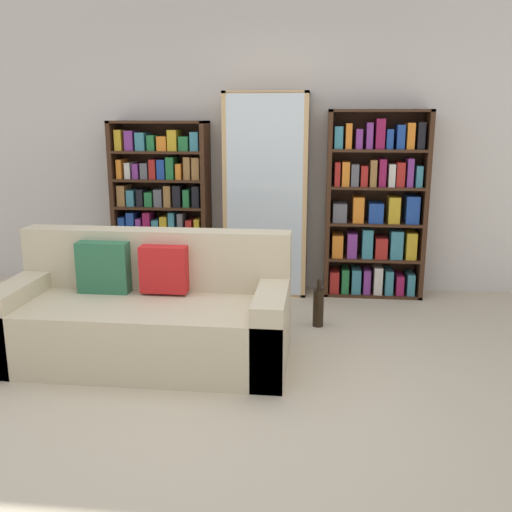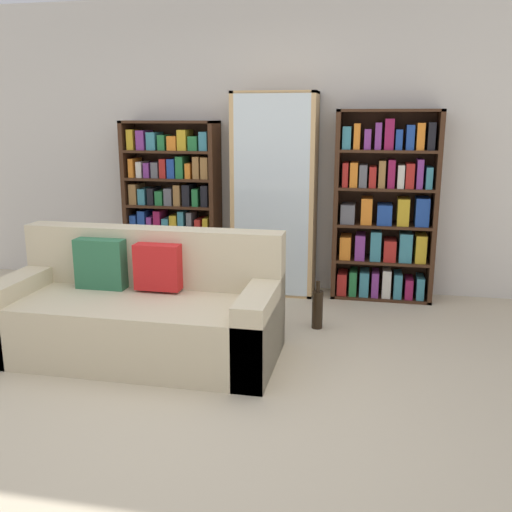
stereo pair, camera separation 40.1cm
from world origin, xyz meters
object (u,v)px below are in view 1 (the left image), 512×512
object	(u,v)px
display_cabinet	(266,196)
bookshelf_left	(162,209)
wine_bottle	(318,307)
bookshelf_right	(376,208)
couch	(147,316)

from	to	relation	value
display_cabinet	bookshelf_left	bearing A→B (deg)	179.07
wine_bottle	bookshelf_right	bearing A→B (deg)	61.69
bookshelf_left	display_cabinet	size ratio (longest dim) A/B	0.86
display_cabinet	bookshelf_right	world-z (taller)	display_cabinet
bookshelf_left	bookshelf_right	bearing A→B (deg)	0.01
display_cabinet	bookshelf_right	xyz separation A→B (m)	(1.00, 0.02, -0.10)
couch	display_cabinet	world-z (taller)	display_cabinet
bookshelf_right	wine_bottle	xyz separation A→B (m)	(-0.50, -0.92, -0.65)
couch	bookshelf_right	distance (m)	2.41
bookshelf_left	wine_bottle	bearing A→B (deg)	-31.57
couch	display_cabinet	distance (m)	1.88
bookshelf_left	bookshelf_right	world-z (taller)	bookshelf_right
couch	wine_bottle	xyz separation A→B (m)	(1.17, 0.74, -0.14)
bookshelf_left	display_cabinet	xyz separation A→B (m)	(1.00, -0.02, 0.14)
display_cabinet	bookshelf_right	bearing A→B (deg)	0.95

